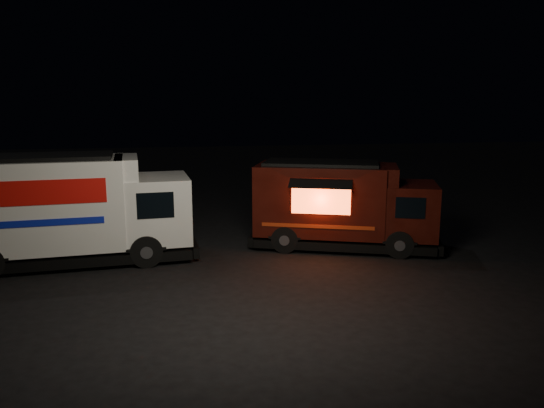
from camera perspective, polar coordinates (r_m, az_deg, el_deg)
The scene contains 3 objects.
ground at distance 14.74m, azimuth -1.50°, elevation -7.40°, with size 80.00×80.00×0.00m, color black.
white_truck at distance 16.38m, azimuth -20.62°, elevation -0.49°, with size 7.00×2.39×3.17m, color silver, non-canonical shape.
red_truck at distance 17.08m, azimuth 7.87°, elevation -0.10°, with size 5.95×2.19×2.77m, color #350E09, non-canonical shape.
Camera 1 is at (-2.06, -13.82, 4.71)m, focal length 35.00 mm.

